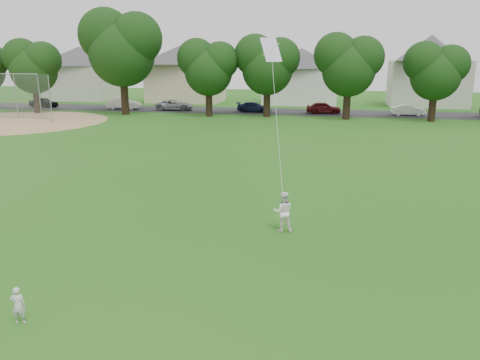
% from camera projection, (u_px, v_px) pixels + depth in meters
% --- Properties ---
extents(ground, '(160.00, 160.00, 0.00)m').
position_uv_depth(ground, '(167.00, 269.00, 13.75)').
color(ground, '#1C5714').
rests_on(ground, ground).
extents(street, '(90.00, 7.00, 0.01)m').
position_uv_depth(street, '(294.00, 112.00, 53.57)').
color(street, '#2D2D30').
rests_on(street, ground).
extents(dirt_infield, '(18.00, 18.00, 0.02)m').
position_uv_depth(dirt_infield, '(12.00, 122.00, 45.26)').
color(dirt_infield, '#9E7F51').
rests_on(dirt_infield, ground).
extents(toddler, '(0.39, 0.31, 0.93)m').
position_uv_depth(toddler, '(18.00, 305.00, 10.84)').
color(toddler, silver).
rests_on(toddler, ground).
extents(older_boy, '(0.81, 0.69, 1.46)m').
position_uv_depth(older_boy, '(283.00, 212.00, 16.62)').
color(older_boy, white).
rests_on(older_boy, ground).
extents(kite, '(0.95, 1.44, 5.89)m').
position_uv_depth(kite, '(277.00, 125.00, 16.84)').
color(kite, silver).
rests_on(kite, ground).
extents(baseball_backstop, '(10.23, 2.03, 4.47)m').
position_uv_depth(baseball_backstop, '(13.00, 97.00, 46.81)').
color(baseball_backstop, gray).
rests_on(baseball_backstop, ground).
extents(tree_row, '(80.38, 7.71, 11.48)m').
position_uv_depth(tree_row, '(316.00, 56.00, 45.72)').
color(tree_row, black).
rests_on(tree_row, ground).
extents(parked_cars, '(64.60, 2.59, 1.29)m').
position_uv_depth(parked_cars, '(294.00, 107.00, 52.44)').
color(parked_cars, black).
rests_on(parked_cars, ground).
extents(house_row, '(76.47, 14.15, 10.37)m').
position_uv_depth(house_row, '(298.00, 66.00, 61.89)').
color(house_row, beige).
rests_on(house_row, ground).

